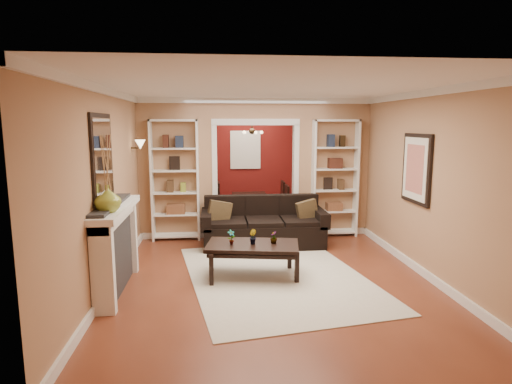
{
  "coord_description": "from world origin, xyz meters",
  "views": [
    {
      "loc": [
        -0.8,
        -7.12,
        2.22
      ],
      "look_at": [
        -0.18,
        -0.8,
        1.2
      ],
      "focal_mm": 30.0,
      "sensor_mm": 36.0,
      "label": 1
    }
  ],
  "objects": [
    {
      "name": "floor",
      "position": [
        0.0,
        0.0,
        0.0
      ],
      "size": [
        8.0,
        8.0,
        0.0
      ],
      "primitive_type": "plane",
      "color": "brown",
      "rests_on": "ground"
    },
    {
      "name": "ceiling",
      "position": [
        0.0,
        0.0,
        2.7
      ],
      "size": [
        8.0,
        8.0,
        0.0
      ],
      "primitive_type": "plane",
      "rotation": [
        3.14,
        0.0,
        0.0
      ],
      "color": "white",
      "rests_on": "ground"
    },
    {
      "name": "wall_back",
      "position": [
        0.0,
        4.0,
        1.35
      ],
      "size": [
        8.0,
        0.0,
        8.0
      ],
      "primitive_type": "plane",
      "rotation": [
        1.57,
        0.0,
        0.0
      ],
      "color": "#AB7E5A",
      "rests_on": "ground"
    },
    {
      "name": "wall_front",
      "position": [
        0.0,
        -4.0,
        1.35
      ],
      "size": [
        8.0,
        0.0,
        8.0
      ],
      "primitive_type": "plane",
      "rotation": [
        -1.57,
        0.0,
        0.0
      ],
      "color": "#AB7E5A",
      "rests_on": "ground"
    },
    {
      "name": "wall_left",
      "position": [
        -2.25,
        0.0,
        1.35
      ],
      "size": [
        0.0,
        8.0,
        8.0
      ],
      "primitive_type": "plane",
      "rotation": [
        1.57,
        0.0,
        1.57
      ],
      "color": "#AB7E5A",
      "rests_on": "ground"
    },
    {
      "name": "wall_right",
      "position": [
        2.25,
        0.0,
        1.35
      ],
      "size": [
        0.0,
        8.0,
        8.0
      ],
      "primitive_type": "plane",
      "rotation": [
        1.57,
        0.0,
        -1.57
      ],
      "color": "#AB7E5A",
      "rests_on": "ground"
    },
    {
      "name": "partition_wall",
      "position": [
        0.0,
        1.2,
        1.35
      ],
      "size": [
        4.5,
        0.15,
        2.7
      ],
      "primitive_type": "cube",
      "color": "#AB7E5A",
      "rests_on": "floor"
    },
    {
      "name": "red_back_panel",
      "position": [
        0.0,
        3.97,
        1.32
      ],
      "size": [
        4.44,
        0.04,
        2.64
      ],
      "primitive_type": "cube",
      "color": "maroon",
      "rests_on": "floor"
    },
    {
      "name": "dining_window",
      "position": [
        0.0,
        3.93,
        1.55
      ],
      "size": [
        0.78,
        0.03,
        0.98
      ],
      "primitive_type": "cube",
      "color": "#8CA5CC",
      "rests_on": "wall_back"
    },
    {
      "name": "area_rug",
      "position": [
        0.08,
        -1.18,
        0.01
      ],
      "size": [
        2.99,
        3.79,
        0.01
      ],
      "primitive_type": "cube",
      "rotation": [
        0.0,
        0.0,
        0.17
      ],
      "color": "beige",
      "rests_on": "floor"
    },
    {
      "name": "sofa",
      "position": [
        0.08,
        0.45,
        0.44
      ],
      "size": [
        2.26,
        0.98,
        0.88
      ],
      "primitive_type": "cube",
      "color": "black",
      "rests_on": "floor"
    },
    {
      "name": "pillow_left",
      "position": [
        -0.73,
        0.43,
        0.64
      ],
      "size": [
        0.42,
        0.21,
        0.41
      ],
      "primitive_type": "cube",
      "rotation": [
        0.0,
        0.0,
        0.25
      ],
      "color": "brown",
      "rests_on": "sofa"
    },
    {
      "name": "pillow_right",
      "position": [
        0.88,
        0.43,
        0.62
      ],
      "size": [
        0.39,
        0.19,
        0.38
      ],
      "primitive_type": "cube",
      "rotation": [
        0.0,
        0.0,
        0.22
      ],
      "color": "brown",
      "rests_on": "sofa"
    },
    {
      "name": "coffee_table",
      "position": [
        -0.27,
        -1.16,
        0.25
      ],
      "size": [
        1.42,
        0.92,
        0.5
      ],
      "primitive_type": "cube",
      "rotation": [
        0.0,
        0.0,
        -0.17
      ],
      "color": "black",
      "rests_on": "floor"
    },
    {
      "name": "plant_left",
      "position": [
        -0.58,
        -1.16,
        0.61
      ],
      "size": [
        0.14,
        0.12,
        0.21
      ],
      "primitive_type": "imported",
      "rotation": [
        0.0,
        0.0,
        0.48
      ],
      "color": "#336626",
      "rests_on": "coffee_table"
    },
    {
      "name": "plant_center",
      "position": [
        -0.27,
        -1.16,
        0.6
      ],
      "size": [
        0.12,
        0.14,
        0.21
      ],
      "primitive_type": "imported",
      "rotation": [
        0.0,
        0.0,
        1.85
      ],
      "color": "#336626",
      "rests_on": "coffee_table"
    },
    {
      "name": "plant_right",
      "position": [
        0.04,
        -1.16,
        0.59
      ],
      "size": [
        0.1,
        0.1,
        0.17
      ],
      "primitive_type": "imported",
      "rotation": [
        0.0,
        0.0,
        4.71
      ],
      "color": "#336626",
      "rests_on": "coffee_table"
    },
    {
      "name": "bookshelf_left",
      "position": [
        -1.55,
        1.03,
        1.15
      ],
      "size": [
        0.9,
        0.3,
        2.3
      ],
      "primitive_type": "cube",
      "color": "white",
      "rests_on": "floor"
    },
    {
      "name": "bookshelf_right",
      "position": [
        1.55,
        1.03,
        1.15
      ],
      "size": [
        0.9,
        0.3,
        2.3
      ],
      "primitive_type": "cube",
      "color": "white",
      "rests_on": "floor"
    },
    {
      "name": "fireplace",
      "position": [
        -2.09,
        -1.5,
        0.58
      ],
      "size": [
        0.32,
        1.7,
        1.16
      ],
      "primitive_type": "cube",
      "color": "white",
      "rests_on": "floor"
    },
    {
      "name": "vase",
      "position": [
        -2.09,
        -1.9,
        1.32
      ],
      "size": [
        0.36,
        0.36,
        0.33
      ],
      "primitive_type": "imported",
      "rotation": [
        0.0,
        0.0,
        -0.16
      ],
      "color": "olive",
      "rests_on": "fireplace"
    },
    {
      "name": "mirror",
      "position": [
        -2.23,
        -1.5,
        1.8
      ],
      "size": [
        0.03,
        0.95,
        1.1
      ],
      "primitive_type": "cube",
      "color": "silver",
      "rests_on": "wall_left"
    },
    {
      "name": "wall_sconce",
      "position": [
        -2.15,
        0.55,
        1.83
      ],
      "size": [
        0.18,
        0.18,
        0.22
      ],
      "primitive_type": "cube",
      "color": "#FFE0A5",
      "rests_on": "wall_left"
    },
    {
      "name": "framed_art",
      "position": [
        2.21,
        -1.0,
        1.55
      ],
      "size": [
        0.04,
        0.85,
        1.05
      ],
      "primitive_type": "cube",
      "color": "black",
      "rests_on": "wall_right"
    },
    {
      "name": "dining_table",
      "position": [
        0.07,
        2.77,
        0.26
      ],
      "size": [
        1.49,
        0.83,
        0.52
      ],
      "primitive_type": "imported",
      "rotation": [
        0.0,
        0.0,
        1.57
      ],
      "color": "black",
      "rests_on": "floor"
    },
    {
      "name": "dining_chair_nw",
      "position": [
        -0.48,
        2.47,
        0.47
      ],
      "size": [
        0.59,
        0.59,
        0.94
      ],
      "primitive_type": "cube",
      "rotation": [
        0.0,
        0.0,
        1.23
      ],
      "color": "black",
      "rests_on": "floor"
    },
    {
      "name": "dining_chair_ne",
      "position": [
        0.62,
        2.47,
        0.42
      ],
      "size": [
        0.46,
        0.46,
        0.85
      ],
      "primitive_type": "cube",
      "rotation": [
        0.0,
        0.0,
        -1.46
      ],
      "color": "black",
      "rests_on": "floor"
    },
    {
      "name": "dining_chair_sw",
      "position": [
        -0.48,
        3.07,
        0.43
      ],
      "size": [
        0.47,
        0.47,
        0.85
      ],
      "primitive_type": "cube",
      "rotation": [
        0.0,
        0.0,
        1.44
      ],
      "color": "black",
      "rests_on": "floor"
    },
    {
      "name": "dining_chair_se",
      "position": [
        0.62,
        3.07,
        0.43
      ],
      "size": [
        0.45,
        0.45,
        0.86
      ],
      "primitive_type": "cube",
      "rotation": [
        0.0,
        0.0,
        -1.64
      ],
      "color": "black",
      "rests_on": "floor"
    },
    {
      "name": "chandelier",
      "position": [
        0.0,
        2.7,
        2.02
      ],
      "size": [
        0.5,
        0.5,
        0.3
      ],
      "primitive_type": "cube",
      "color": "#2F2415",
      "rests_on": "ceiling"
    }
  ]
}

